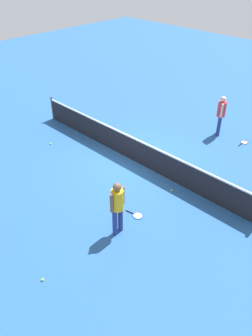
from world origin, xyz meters
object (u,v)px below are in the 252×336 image
at_px(player_far_side, 221,112).
at_px(tennis_racket_far_player, 244,142).
at_px(tennis_racket_near_player, 137,215).
at_px(tennis_ball_midcourt, 50,144).
at_px(player_near_side, 117,204).
at_px(tennis_ball_near_player, 43,280).
at_px(tennis_ball_by_net, 172,190).

height_order(player_far_side, tennis_racket_far_player, player_far_side).
height_order(tennis_racket_near_player, tennis_ball_midcourt, tennis_ball_midcourt).
relative_size(tennis_racket_near_player, tennis_racket_far_player, 1.03).
bearing_deg(tennis_ball_midcourt, tennis_racket_far_player, 45.61).
bearing_deg(tennis_racket_far_player, player_near_side, -90.28).
height_order(tennis_racket_near_player, tennis_racket_far_player, same).
bearing_deg(player_near_side, tennis_ball_near_player, -92.48).
distance_m(tennis_racket_near_player, tennis_ball_midcourt, 5.43).
bearing_deg(tennis_racket_near_player, player_near_side, -85.50).
distance_m(tennis_racket_far_player, tennis_ball_by_net, 4.60).
height_order(tennis_racket_far_player, tennis_ball_by_net, tennis_ball_by_net).
xyz_separation_m(tennis_racket_far_player, tennis_ball_near_player, (-0.14, -9.59, 0.02)).
bearing_deg(tennis_racket_near_player, tennis_racket_far_player, 89.06).
bearing_deg(tennis_ball_by_net, tennis_racket_far_player, 88.67).
height_order(player_near_side, tennis_ball_by_net, player_near_side).
xyz_separation_m(tennis_racket_near_player, tennis_racket_far_player, (0.10, 6.27, 0.00)).
xyz_separation_m(tennis_racket_far_player, tennis_ball_by_net, (-0.11, -4.60, 0.02)).
bearing_deg(tennis_racket_near_player, tennis_ball_near_player, -90.65).
relative_size(player_near_side, player_far_side, 1.00).
bearing_deg(tennis_ball_near_player, tennis_racket_far_player, 89.16).
bearing_deg(tennis_racket_far_player, tennis_ball_by_net, -91.33).
xyz_separation_m(player_far_side, tennis_ball_near_player, (1.02, -9.47, -0.98)).
relative_size(player_near_side, tennis_racket_near_player, 2.81).
bearing_deg(tennis_ball_by_net, player_far_side, 103.23).
distance_m(player_near_side, tennis_ball_by_net, 2.72).
bearing_deg(tennis_racket_far_player, tennis_ball_near_player, -90.84).
height_order(player_near_side, player_far_side, same).
distance_m(player_far_side, tennis_ball_midcourt, 7.06).
bearing_deg(tennis_racket_far_player, tennis_racket_near_player, -90.94).
distance_m(tennis_racket_near_player, tennis_ball_near_player, 3.32).
xyz_separation_m(tennis_ball_by_net, tennis_ball_midcourt, (-5.39, -1.02, 0.00)).
distance_m(player_near_side, tennis_racket_far_player, 7.21).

